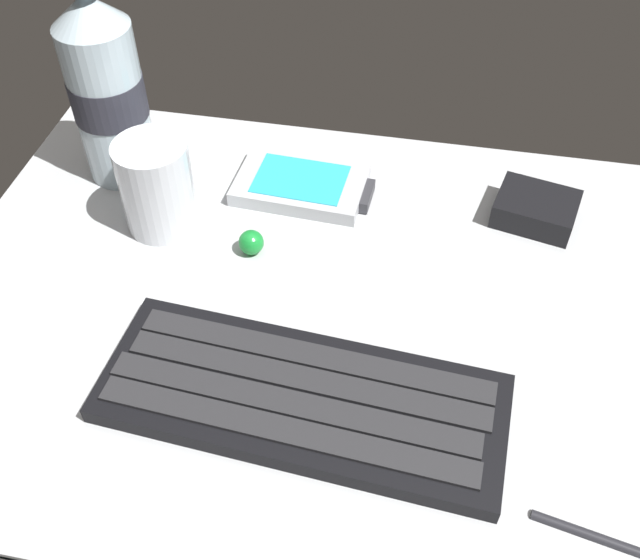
{
  "coord_description": "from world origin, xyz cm",
  "views": [
    {
      "loc": [
        7.35,
        -38.13,
        44.35
      ],
      "look_at": [
        0.0,
        0.0,
        3.0
      ],
      "focal_mm": 40.72,
      "sensor_mm": 36.0,
      "label": 1
    }
  ],
  "objects_px": {
    "keyboard": "(302,398)",
    "charger_block": "(536,209)",
    "juice_cup": "(157,189)",
    "water_bottle": "(106,89)",
    "trackball_mouse": "(251,242)",
    "stylus_pen": "(608,539)",
    "handheld_device": "(302,185)"
  },
  "relations": [
    {
      "from": "handheld_device",
      "to": "keyboard",
      "type": "bearing_deg",
      "value": -78.19
    },
    {
      "from": "keyboard",
      "to": "charger_block",
      "type": "xyz_separation_m",
      "value": [
        0.17,
        0.24,
        0.0
      ]
    },
    {
      "from": "keyboard",
      "to": "charger_block",
      "type": "distance_m",
      "value": 0.29
    },
    {
      "from": "charger_block",
      "to": "trackball_mouse",
      "type": "height_order",
      "value": "charger_block"
    },
    {
      "from": "handheld_device",
      "to": "juice_cup",
      "type": "xyz_separation_m",
      "value": [
        -0.11,
        -0.07,
        0.03
      ]
    },
    {
      "from": "juice_cup",
      "to": "stylus_pen",
      "type": "distance_m",
      "value": 0.44
    },
    {
      "from": "keyboard",
      "to": "trackball_mouse",
      "type": "height_order",
      "value": "trackball_mouse"
    },
    {
      "from": "keyboard",
      "to": "water_bottle",
      "type": "xyz_separation_m",
      "value": [
        -0.23,
        0.23,
        0.08
      ]
    },
    {
      "from": "keyboard",
      "to": "charger_block",
      "type": "bearing_deg",
      "value": 54.84
    },
    {
      "from": "water_bottle",
      "to": "trackball_mouse",
      "type": "relative_size",
      "value": 9.45
    },
    {
      "from": "handheld_device",
      "to": "charger_block",
      "type": "height_order",
      "value": "charger_block"
    },
    {
      "from": "keyboard",
      "to": "trackball_mouse",
      "type": "distance_m",
      "value": 0.16
    },
    {
      "from": "trackball_mouse",
      "to": "keyboard",
      "type": "bearing_deg",
      "value": -62.67
    },
    {
      "from": "trackball_mouse",
      "to": "stylus_pen",
      "type": "bearing_deg",
      "value": -36.41
    },
    {
      "from": "water_bottle",
      "to": "charger_block",
      "type": "xyz_separation_m",
      "value": [
        0.39,
        0.0,
        -0.08
      ]
    },
    {
      "from": "trackball_mouse",
      "to": "water_bottle",
      "type": "bearing_deg",
      "value": 149.68
    },
    {
      "from": "handheld_device",
      "to": "trackball_mouse",
      "type": "distance_m",
      "value": 0.09
    },
    {
      "from": "stylus_pen",
      "to": "handheld_device",
      "type": "bearing_deg",
      "value": 142.01
    },
    {
      "from": "charger_block",
      "to": "water_bottle",
      "type": "bearing_deg",
      "value": -179.74
    },
    {
      "from": "water_bottle",
      "to": "trackball_mouse",
      "type": "height_order",
      "value": "water_bottle"
    },
    {
      "from": "juice_cup",
      "to": "charger_block",
      "type": "distance_m",
      "value": 0.34
    },
    {
      "from": "juice_cup",
      "to": "water_bottle",
      "type": "height_order",
      "value": "water_bottle"
    },
    {
      "from": "keyboard",
      "to": "stylus_pen",
      "type": "height_order",
      "value": "keyboard"
    },
    {
      "from": "handheld_device",
      "to": "stylus_pen",
      "type": "bearing_deg",
      "value": -49.13
    },
    {
      "from": "stylus_pen",
      "to": "water_bottle",
      "type": "bearing_deg",
      "value": 156.74
    },
    {
      "from": "juice_cup",
      "to": "trackball_mouse",
      "type": "bearing_deg",
      "value": -13.76
    },
    {
      "from": "keyboard",
      "to": "handheld_device",
      "type": "xyz_separation_m",
      "value": [
        -0.05,
        0.23,
        -0.0
      ]
    },
    {
      "from": "keyboard",
      "to": "water_bottle",
      "type": "relative_size",
      "value": 1.43
    },
    {
      "from": "keyboard",
      "to": "handheld_device",
      "type": "distance_m",
      "value": 0.24
    },
    {
      "from": "handheld_device",
      "to": "stylus_pen",
      "type": "height_order",
      "value": "handheld_device"
    },
    {
      "from": "trackball_mouse",
      "to": "charger_block",
      "type": "bearing_deg",
      "value": 20.4
    },
    {
      "from": "charger_block",
      "to": "stylus_pen",
      "type": "relative_size",
      "value": 0.74
    }
  ]
}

